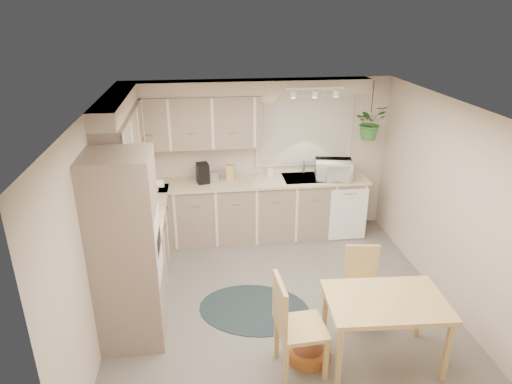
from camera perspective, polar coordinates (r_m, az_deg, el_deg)
floor at (r=5.74m, az=3.08°, el=-13.75°), size 4.20×4.20×0.00m
ceiling at (r=4.75m, az=3.68°, el=10.37°), size 4.20×4.20×0.00m
wall_back at (r=7.06m, az=0.31°, el=4.36°), size 4.00×0.04×2.40m
wall_front at (r=3.40m, az=9.98°, el=-17.95°), size 4.00×0.04×2.40m
wall_left at (r=5.18m, az=-19.03°, el=-3.88°), size 0.04×4.20×2.40m
wall_right at (r=5.81m, az=23.14°, el=-1.59°), size 0.04×4.20×2.40m
base_cab_left at (r=6.23m, az=-13.98°, el=-6.44°), size 0.60×1.85×0.90m
base_cab_back at (r=7.04m, az=-1.00°, el=-2.27°), size 3.60×0.60×0.90m
counter_left at (r=6.02m, az=-14.30°, el=-2.51°), size 0.64×1.89×0.04m
counter_back at (r=6.84m, az=-1.02°, el=1.27°), size 3.64×0.64×0.04m
oven_stack at (r=4.86m, az=-15.85°, el=-7.27°), size 0.65×0.65×2.10m
wall_oven_face at (r=4.81m, az=-12.06°, el=-7.16°), size 0.02×0.56×0.58m
upper_cab_left at (r=5.85m, az=-16.32°, el=6.02°), size 0.35×2.00×0.75m
upper_cab_back at (r=6.67m, az=-8.13°, el=8.64°), size 2.00×0.35×0.75m
soffit_left at (r=5.75m, az=-17.09°, el=10.54°), size 0.30×2.00×0.20m
soffit_back at (r=6.63m, az=-1.25°, el=12.97°), size 3.60×0.30×0.20m
cooktop at (r=5.50m, az=-14.86°, el=-4.78°), size 0.52×0.58×0.02m
range_hood at (r=5.31m, az=-15.55°, el=-0.41°), size 0.40×0.60×0.14m
window_blinds at (r=7.04m, az=6.06°, el=7.58°), size 1.40×0.02×1.00m
window_frame at (r=7.05m, az=6.04°, el=7.60°), size 1.50×0.02×1.10m
sink at (r=7.01m, az=6.31°, el=1.47°), size 0.70×0.48×0.10m
dishwasher_front at (r=7.08m, az=11.46°, el=-2.82°), size 0.58×0.02×0.83m
track_light_bar at (r=6.40m, az=7.38°, el=12.72°), size 0.80×0.04×0.04m
wall_clock at (r=6.82m, az=1.64°, el=12.19°), size 0.30×0.03×0.30m
dining_table at (r=4.94m, az=15.54°, el=-16.24°), size 1.20×0.83×0.73m
chair_left at (r=4.61m, az=5.71°, el=-16.24°), size 0.51×0.51×1.03m
chair_back at (r=5.39m, az=13.22°, el=-11.49°), size 0.46×0.46×0.87m
braided_rug at (r=5.64m, az=-0.24°, el=-14.42°), size 1.56×1.34×0.01m
pet_bed at (r=5.03m, az=6.48°, el=-19.21°), size 0.53×0.53×0.11m
microwave at (r=6.94m, az=9.68°, el=3.02°), size 0.58×0.38×0.36m
soap_bottle at (r=7.01m, az=1.75°, el=2.34°), size 0.10×0.19×0.08m
hanging_plant at (r=6.92m, az=14.04°, el=8.01°), size 0.61×0.63×0.39m
coffee_maker at (r=6.76m, az=-6.67°, el=2.36°), size 0.20×0.23×0.29m
toaster at (r=6.80m, az=-5.66°, el=1.94°), size 0.29×0.21×0.16m
knife_block at (r=6.83m, az=-3.23°, el=2.44°), size 0.13×0.13×0.24m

